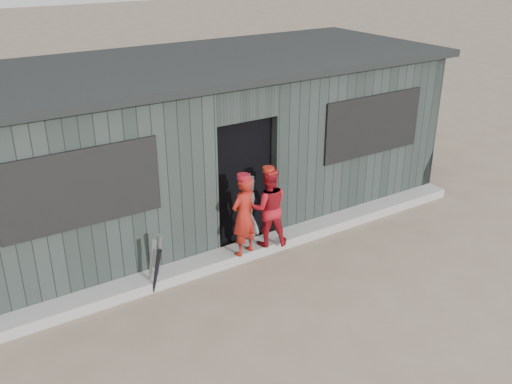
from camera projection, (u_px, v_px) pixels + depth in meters
ground at (333, 313)px, 7.19m from camera, size 80.00×80.00×0.00m
curb at (255, 248)px, 8.56m from camera, size 8.00×0.36×0.15m
bat_left at (151, 264)px, 7.49m from camera, size 0.13×0.28×0.80m
bat_mid at (158, 260)px, 7.57m from camera, size 0.10×0.25×0.83m
bat_right at (156, 272)px, 7.42m from camera, size 0.16×0.24×0.70m
player_red_left at (244, 216)px, 8.03m from camera, size 0.50×0.40×1.20m
player_red_right at (268, 207)px, 8.29m from camera, size 0.72×0.65×1.20m
player_grey_back at (246, 208)px, 8.72m from camera, size 0.61×0.46×1.12m
dugout at (200, 141)px, 9.36m from camera, size 8.30×3.30×2.62m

